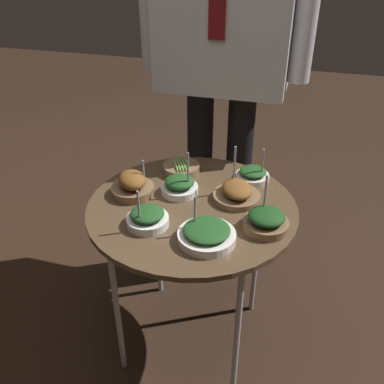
{
  "coord_description": "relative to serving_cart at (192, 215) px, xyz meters",
  "views": [
    {
      "loc": [
        0.32,
        -1.12,
        1.4
      ],
      "look_at": [
        0.0,
        0.0,
        0.68
      ],
      "focal_mm": 40.0,
      "sensor_mm": 36.0,
      "label": 1
    }
  ],
  "objects": [
    {
      "name": "serving_cart",
      "position": [
        0.0,
        0.0,
        0.0
      ],
      "size": [
        0.69,
        0.69,
        0.63
      ],
      "color": "brown",
      "rests_on": "ground_plane"
    },
    {
      "name": "ground_plane",
      "position": [
        0.0,
        0.0,
        -0.59
      ],
      "size": [
        8.0,
        8.0,
        0.0
      ],
      "primitive_type": "plane",
      "color": "black"
    },
    {
      "name": "bowl_spinach_front_right",
      "position": [
        -0.06,
        0.06,
        0.07
      ],
      "size": [
        0.13,
        0.13,
        0.16
      ],
      "color": "white",
      "rests_on": "serving_cart"
    },
    {
      "name": "waiter_figure",
      "position": [
        -0.01,
        0.48,
        0.52
      ],
      "size": [
        0.65,
        0.24,
        1.76
      ],
      "color": "black",
      "rests_on": "ground_plane"
    },
    {
      "name": "bowl_roast_front_center",
      "position": [
        -0.21,
        0.01,
        0.08
      ],
      "size": [
        0.15,
        0.15,
        0.12
      ],
      "color": "brown",
      "rests_on": "serving_cart"
    },
    {
      "name": "bowl_roast_far_rim",
      "position": [
        0.13,
        0.07,
        0.07
      ],
      "size": [
        0.16,
        0.16,
        0.18
      ],
      "color": "brown",
      "rests_on": "serving_cart"
    },
    {
      "name": "bowl_spinach_center",
      "position": [
        -0.1,
        -0.14,
        0.07
      ],
      "size": [
        0.13,
        0.13,
        0.14
      ],
      "color": "white",
      "rests_on": "serving_cart"
    },
    {
      "name": "bowl_spinach_front_left",
      "position": [
        0.25,
        -0.06,
        0.07
      ],
      "size": [
        0.14,
        0.14,
        0.16
      ],
      "color": "brown",
      "rests_on": "serving_cart"
    },
    {
      "name": "bowl_spinach_near_rim",
      "position": [
        0.16,
        0.22,
        0.06
      ],
      "size": [
        0.12,
        0.12,
        0.13
      ],
      "color": "silver",
      "rests_on": "serving_cart"
    },
    {
      "name": "bowl_asparagus_mid_right",
      "position": [
        -0.1,
        0.2,
        0.06
      ],
      "size": [
        0.14,
        0.14,
        0.04
      ],
      "color": "brown",
      "rests_on": "serving_cart"
    },
    {
      "name": "bowl_spinach_mid_left",
      "position": [
        0.09,
        -0.17,
        0.06
      ],
      "size": [
        0.17,
        0.17,
        0.13
      ],
      "color": "silver",
      "rests_on": "serving_cart"
    }
  ]
}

